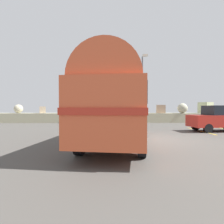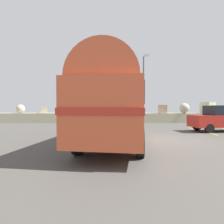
{
  "view_description": "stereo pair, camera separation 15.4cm",
  "coord_description": "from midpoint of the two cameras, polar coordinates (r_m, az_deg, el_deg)",
  "views": [
    {
      "loc": [
        -2.45,
        -10.3,
        1.73
      ],
      "look_at": [
        -2.29,
        0.19,
        1.49
      ],
      "focal_mm": 30.44,
      "sensor_mm": 36.0,
      "label": 1
    },
    {
      "loc": [
        -2.29,
        -10.3,
        1.73
      ],
      "look_at": [
        -2.29,
        0.19,
        1.49
      ],
      "focal_mm": 30.44,
      "sensor_mm": 36.0,
      "label": 2
    }
  ],
  "objects": [
    {
      "name": "ground",
      "position": [
        10.71,
        12.92,
        -7.95
      ],
      "size": [
        32.0,
        26.0,
        0.02
      ],
      "color": "#4B4743"
    },
    {
      "name": "breakwater",
      "position": [
        22.27,
        6.67,
        -1.4
      ],
      "size": [
        31.36,
        2.59,
        2.38
      ],
      "color": "#B6B292",
      "rests_on": "ground"
    },
    {
      "name": "vintage_coach",
      "position": [
        9.24,
        2.09,
        3.32
      ],
      "size": [
        3.66,
        8.85,
        3.7
      ],
      "rotation": [
        0.0,
        0.0,
        -0.15
      ],
      "color": "black",
      "rests_on": "ground"
    },
    {
      "name": "parked_car_nearest",
      "position": [
        15.72,
        30.06,
        -1.62
      ],
      "size": [
        4.25,
        2.1,
        1.86
      ],
      "rotation": [
        0.0,
        0.0,
        1.67
      ],
      "color": "black",
      "rests_on": "ground"
    },
    {
      "name": "lamp_post",
      "position": [
        17.54,
        9.8,
        7.41
      ],
      "size": [
        0.44,
        0.96,
        6.38
      ],
      "color": "#5B5B60",
      "rests_on": "ground"
    }
  ]
}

